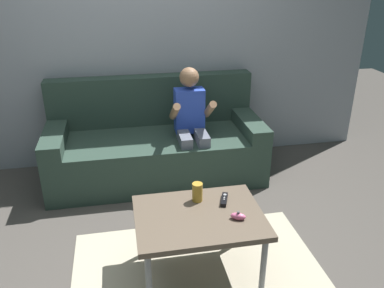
# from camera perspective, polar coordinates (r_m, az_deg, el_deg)

# --- Properties ---
(ground_plane) EXTENTS (9.23, 9.23, 0.00)m
(ground_plane) POSITION_cam_1_polar(r_m,az_deg,el_deg) (2.77, -4.84, -16.55)
(ground_plane) COLOR #4C4742
(wall_back) EXTENTS (4.61, 0.05, 2.50)m
(wall_back) POSITION_cam_1_polar(r_m,az_deg,el_deg) (3.75, -8.44, 15.57)
(wall_back) COLOR #999EA8
(wall_back) RESTS_ON ground
(couch) EXTENTS (1.90, 0.80, 0.88)m
(couch) POSITION_cam_1_polar(r_m,az_deg,el_deg) (3.66, -5.25, -0.16)
(couch) COLOR #2D4238
(couch) RESTS_ON ground
(person_seated_on_couch) EXTENTS (0.36, 0.44, 1.02)m
(person_seated_on_couch) POSITION_cam_1_polar(r_m,az_deg,el_deg) (3.42, -0.10, 3.27)
(person_seated_on_couch) COLOR slate
(person_seated_on_couch) RESTS_ON ground
(coffee_table) EXTENTS (0.76, 0.58, 0.45)m
(coffee_table) POSITION_cam_1_polar(r_m,az_deg,el_deg) (2.43, 1.03, -10.98)
(coffee_table) COLOR brown
(coffee_table) RESTS_ON ground
(area_rug) EXTENTS (1.59, 1.09, 0.01)m
(area_rug) POSITION_cam_1_polar(r_m,az_deg,el_deg) (2.68, 0.96, -17.94)
(area_rug) COLOR #BCB299
(area_rug) RESTS_ON ground
(game_remote_black_near_edge) EXTENTS (0.08, 0.14, 0.03)m
(game_remote_black_near_edge) POSITION_cam_1_polar(r_m,az_deg,el_deg) (2.53, 4.64, -7.94)
(game_remote_black_near_edge) COLOR black
(game_remote_black_near_edge) RESTS_ON coffee_table
(nunchuk_pink) EXTENTS (0.10, 0.08, 0.05)m
(nunchuk_pink) POSITION_cam_1_polar(r_m,az_deg,el_deg) (2.37, 6.63, -10.25)
(nunchuk_pink) COLOR pink
(nunchuk_pink) RESTS_ON coffee_table
(soda_can) EXTENTS (0.07, 0.07, 0.12)m
(soda_can) POSITION_cam_1_polar(r_m,az_deg,el_deg) (2.50, 0.77, -6.91)
(soda_can) COLOR #B78C2D
(soda_can) RESTS_ON coffee_table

